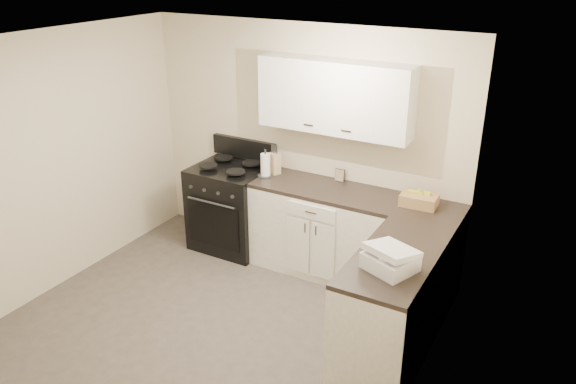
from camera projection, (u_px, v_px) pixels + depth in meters
The scene contains 19 objects.
floor at pixel (207, 333), 5.00m from camera, with size 3.60×3.60×0.00m, color #473F38.
ceiling at pixel (186, 47), 4.00m from camera, with size 3.60×3.60×0.00m, color white.
wall_back at pixel (302, 144), 5.94m from camera, with size 3.60×3.60×0.00m, color beige.
wall_right at pixel (416, 262), 3.69m from camera, with size 3.60×3.60×0.00m, color beige.
wall_left at pixel (46, 167), 5.31m from camera, with size 3.60×3.60×0.00m, color beige.
base_cabinets_back at pixel (324, 231), 5.83m from camera, with size 1.55×0.60×0.90m, color white.
base_cabinets_right at pixel (404, 290), 4.83m from camera, with size 0.60×1.90×0.90m, color white.
countertop_back at pixel (325, 190), 5.64m from camera, with size 1.55×0.60×0.04m, color black.
countertop_right at pixel (408, 242), 4.64m from camera, with size 0.60×1.90×0.04m, color black.
upper_cabinets at pixel (335, 97), 5.40m from camera, with size 1.55×0.30×0.70m, color white.
stove at pixel (232, 208), 6.32m from camera, with size 0.81×0.69×0.98m, color black.
knife_block at pixel (275, 163), 5.95m from camera, with size 0.10×0.09×0.23m, color tan.
paper_towel at pixel (266, 165), 5.88m from camera, with size 0.10×0.10×0.25m, color white.
picture_frame at pixel (340, 175), 5.78m from camera, with size 0.10×0.01×0.13m, color black.
wicker_basket at pixel (419, 200), 5.23m from camera, with size 0.33×0.22×0.11m, color #AF7D52.
countertop_grill at pixel (390, 262), 4.18m from camera, with size 0.34×0.32×0.12m, color white.
glass_jar at pixel (385, 264), 4.11m from camera, with size 0.10×0.10×0.17m, color silver.
oven_mitt_near at pixel (337, 317), 4.41m from camera, with size 0.02×0.14×0.25m, color black.
oven_mitt_far at pixel (357, 287), 4.71m from camera, with size 0.02×0.16×0.28m, color black.
Camera 1 is at (2.63, -3.21, 3.14)m, focal length 35.00 mm.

